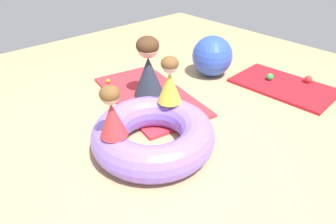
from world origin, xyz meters
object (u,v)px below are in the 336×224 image
(child_in_red, at_px, (112,112))
(play_ball_yellow, at_px, (150,81))
(inflatable_cushion, at_px, (153,135))
(play_ball_orange, at_px, (108,81))
(play_ball_green, at_px, (270,77))
(adult_seated, at_px, (148,68))
(play_ball_red, at_px, (308,79))
(child_in_yellow, at_px, (170,80))
(exercise_ball_large, at_px, (212,56))

(child_in_red, height_order, play_ball_yellow, child_in_red)
(inflatable_cushion, relative_size, play_ball_orange, 19.13)
(play_ball_orange, relative_size, play_ball_green, 0.66)
(adult_seated, bearing_deg, child_in_red, 8.49)
(adult_seated, xyz_separation_m, play_ball_orange, (-0.66, -0.22, -0.35))
(adult_seated, distance_m, play_ball_red, 2.31)
(play_ball_green, bearing_deg, inflatable_cushion, -88.91)
(play_ball_red, relative_size, play_ball_green, 1.06)
(child_in_red, distance_m, play_ball_yellow, 1.77)
(child_in_red, height_order, play_ball_orange, child_in_red)
(child_in_yellow, xyz_separation_m, play_ball_green, (0.13, 1.86, -0.50))
(child_in_yellow, bearing_deg, play_ball_orange, -123.68)
(child_in_yellow, bearing_deg, play_ball_yellow, -149.03)
(inflatable_cushion, relative_size, exercise_ball_large, 2.06)
(child_in_yellow, distance_m, play_ball_orange, 1.46)
(adult_seated, distance_m, play_ball_green, 1.82)
(exercise_ball_large, bearing_deg, inflatable_cushion, -66.31)
(play_ball_green, height_order, exercise_ball_large, exercise_ball_large)
(play_ball_orange, xyz_separation_m, play_ball_yellow, (0.40, 0.45, -0.00))
(adult_seated, xyz_separation_m, play_ball_yellow, (-0.26, 0.23, -0.35))
(child_in_yellow, distance_m, play_ball_green, 1.93)
(exercise_ball_large, bearing_deg, play_ball_orange, -118.46)
(play_ball_red, bearing_deg, play_ball_yellow, -131.87)
(child_in_red, bearing_deg, adult_seated, 110.05)
(inflatable_cushion, xyz_separation_m, play_ball_yellow, (-1.14, 0.89, -0.10))
(child_in_red, bearing_deg, play_ball_green, 72.20)
(child_in_red, xyz_separation_m, exercise_ball_large, (-0.74, 2.22, -0.28))
(play_ball_green, distance_m, exercise_ball_large, 0.89)
(inflatable_cushion, distance_m, exercise_ball_large, 1.97)
(play_ball_yellow, bearing_deg, play_ball_green, 50.92)
(adult_seated, xyz_separation_m, play_ball_red, (1.24, 1.91, -0.33))
(play_ball_orange, distance_m, play_ball_red, 2.86)
(child_in_red, relative_size, adult_seated, 0.62)
(play_ball_orange, bearing_deg, child_in_yellow, -2.41)
(play_ball_orange, xyz_separation_m, exercise_ball_large, (0.74, 1.37, 0.23))
(inflatable_cushion, bearing_deg, play_ball_yellow, 142.06)
(play_ball_green, height_order, play_ball_yellow, play_ball_green)
(adult_seated, xyz_separation_m, play_ball_green, (0.83, 1.58, -0.34))
(play_ball_red, bearing_deg, adult_seated, -123.00)
(play_ball_orange, height_order, play_ball_yellow, play_ball_orange)
(child_in_red, distance_m, play_ball_green, 2.69)
(play_ball_orange, bearing_deg, adult_seated, 18.23)
(play_ball_red, height_order, play_ball_yellow, play_ball_red)
(child_in_red, distance_m, exercise_ball_large, 2.35)
(play_ball_orange, xyz_separation_m, play_ball_red, (1.90, 2.13, 0.02))
(child_in_red, distance_m, play_ball_orange, 1.78)
(inflatable_cushion, distance_m, child_in_yellow, 0.59)
(inflatable_cushion, xyz_separation_m, adult_seated, (-0.87, 0.65, 0.25))
(play_ball_red, bearing_deg, play_ball_green, -141.01)
(child_in_red, xyz_separation_m, adult_seated, (-0.82, 1.06, -0.16))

